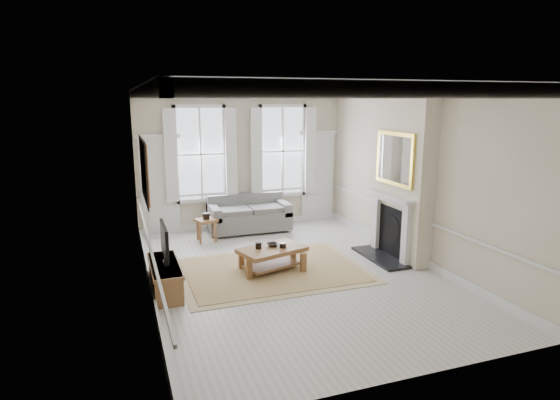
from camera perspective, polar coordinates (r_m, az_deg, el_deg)
name	(u,v)px	position (r m, az deg, el deg)	size (l,w,h in m)	color
floor	(293,273)	(8.88, 1.59, -8.95)	(7.20, 7.20, 0.00)	#B7B5AD
ceiling	(294,87)	(8.29, 1.73, 13.55)	(7.20, 7.20, 0.00)	white
back_wall	(242,160)	(11.81, -4.62, 4.85)	(5.20, 5.20, 0.00)	beige
left_wall	(144,194)	(7.89, -16.27, 0.71)	(7.20, 7.20, 0.00)	beige
right_wall	(416,177)	(9.65, 16.24, 2.74)	(7.20, 7.20, 0.00)	beige
window_left	(201,154)	(11.52, -9.65, 5.53)	(1.26, 0.20, 2.20)	#B2BCC6
window_right	(282,151)	(12.05, 0.28, 5.99)	(1.26, 0.20, 2.20)	#B2BCC6
door_left	(160,187)	(11.52, -14.43, 1.54)	(0.90, 0.08, 2.30)	silver
door_right	(317,178)	(12.53, 4.58, 2.73)	(0.90, 0.08, 2.30)	silver
painting	(144,170)	(8.13, -16.27, 3.55)	(0.05, 1.66, 1.06)	#C77422
chimney_breast	(403,176)	(9.71, 14.72, 2.89)	(0.35, 1.70, 3.38)	beige
hearth	(380,257)	(9.89, 12.14, -6.84)	(0.55, 1.50, 0.05)	black
fireplace	(390,223)	(9.79, 13.32, -2.76)	(0.21, 1.45, 1.33)	silver
mirror	(394,159)	(9.55, 13.76, 4.91)	(0.06, 1.26, 1.06)	gold
sofa	(249,216)	(11.60, -3.85, -1.98)	(1.95, 0.95, 0.88)	slate
side_table	(206,224)	(10.85, -8.99, -2.86)	(0.53, 0.53, 0.52)	brown
rug	(272,270)	(9.01, -0.98, -8.55)	(3.50, 2.60, 0.02)	#9E8551
coffee_table	(272,252)	(8.89, -0.98, -6.35)	(1.37, 1.03, 0.46)	brown
ceramic_pot_a	(258,245)	(8.82, -2.64, -5.56)	(0.12, 0.12, 0.12)	black
ceramic_pot_b	(283,245)	(8.87, 0.35, -5.53)	(0.13, 0.13, 0.09)	black
bowl	(273,245)	(8.96, -0.88, -5.47)	(0.22, 0.22, 0.05)	black
tv_stand	(165,278)	(8.25, -13.82, -9.18)	(0.44, 1.38, 0.49)	brown
tv	(165,241)	(8.05, -13.89, -4.90)	(0.08, 0.90, 0.68)	black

